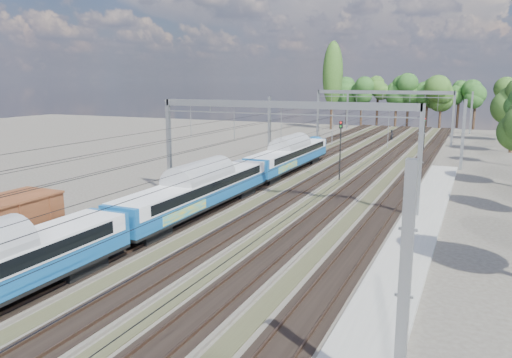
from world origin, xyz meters
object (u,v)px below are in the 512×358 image
at_px(emu_train, 197,186).
at_px(worker, 392,136).
at_px(signal_near, 340,143).
at_px(signal_far, 425,130).

xyz_separation_m(emu_train, worker, (5.85, 57.93, -1.54)).
height_order(emu_train, worker, emu_train).
xyz_separation_m(signal_near, signal_far, (5.83, 28.74, -0.90)).
bearing_deg(signal_far, emu_train, -127.83).
xyz_separation_m(emu_train, signal_far, (12.31, 47.95, 0.65)).
bearing_deg(signal_far, signal_near, -124.89).
relative_size(emu_train, worker, 31.28).
relative_size(signal_near, signal_far, 1.28).
relative_size(emu_train, signal_far, 12.36).
distance_m(emu_train, signal_near, 20.33).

